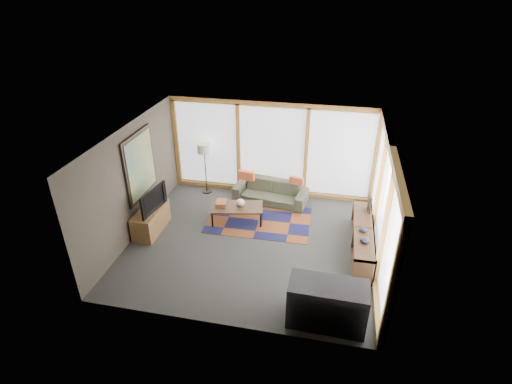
% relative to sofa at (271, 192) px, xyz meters
% --- Properties ---
extents(ground, '(5.50, 5.50, 0.00)m').
position_rel_sofa_xyz_m(ground, '(-0.07, -1.94, -0.28)').
color(ground, '#2C2C2A').
rests_on(ground, ground).
extents(room_envelope, '(5.52, 5.02, 2.62)m').
position_rel_sofa_xyz_m(room_envelope, '(0.42, -1.38, 1.26)').
color(room_envelope, '#3E362D').
rests_on(room_envelope, ground).
extents(rug, '(2.55, 1.67, 0.01)m').
position_rel_sofa_xyz_m(rug, '(-0.11, -1.00, -0.28)').
color(rug, brown).
rests_on(rug, ground).
extents(sofa, '(2.04, 1.02, 0.57)m').
position_rel_sofa_xyz_m(sofa, '(0.00, 0.00, 0.00)').
color(sofa, '#393D2B').
rests_on(sofa, ground).
extents(pillow_left, '(0.45, 0.19, 0.24)m').
position_rel_sofa_xyz_m(pillow_left, '(-0.67, 0.04, 0.40)').
color(pillow_left, '#CC5530').
rests_on(pillow_left, sofa).
extents(pillow_right, '(0.39, 0.19, 0.21)m').
position_rel_sofa_xyz_m(pillow_right, '(0.67, 0.03, 0.39)').
color(pillow_right, '#CC5530').
rests_on(pillow_right, sofa).
extents(floor_lamp, '(0.37, 0.37, 1.45)m').
position_rel_sofa_xyz_m(floor_lamp, '(-1.85, 0.14, 0.44)').
color(floor_lamp, black).
rests_on(floor_lamp, ground).
extents(coffee_table, '(1.35, 0.86, 0.42)m').
position_rel_sofa_xyz_m(coffee_table, '(-0.64, -1.14, -0.08)').
color(coffee_table, black).
rests_on(coffee_table, ground).
extents(book_stack, '(0.30, 0.35, 0.11)m').
position_rel_sofa_xyz_m(book_stack, '(-1.03, -1.15, 0.19)').
color(book_stack, brown).
rests_on(book_stack, coffee_table).
extents(vase, '(0.25, 0.25, 0.18)m').
position_rel_sofa_xyz_m(vase, '(-0.56, -1.09, 0.22)').
color(vase, beige).
rests_on(vase, coffee_table).
extents(bookshelf, '(0.43, 2.38, 0.59)m').
position_rel_sofa_xyz_m(bookshelf, '(2.36, -1.72, 0.01)').
color(bookshelf, black).
rests_on(bookshelf, ground).
extents(bowl_a, '(0.20, 0.20, 0.10)m').
position_rel_sofa_xyz_m(bowl_a, '(2.35, -2.27, 0.36)').
color(bowl_a, black).
rests_on(bowl_a, bookshelf).
extents(bowl_b, '(0.18, 0.18, 0.09)m').
position_rel_sofa_xyz_m(bowl_b, '(2.33, -1.87, 0.35)').
color(bowl_b, black).
rests_on(bowl_b, bookshelf).
extents(shelf_picture, '(0.07, 0.30, 0.39)m').
position_rel_sofa_xyz_m(shelf_picture, '(2.48, -0.98, 0.51)').
color(shelf_picture, black).
rests_on(shelf_picture, bookshelf).
extents(tv_console, '(0.49, 1.16, 0.58)m').
position_rel_sofa_xyz_m(tv_console, '(-2.53, -1.96, 0.01)').
color(tv_console, brown).
rests_on(tv_console, ground).
extents(television, '(0.27, 0.98, 0.56)m').
position_rel_sofa_xyz_m(television, '(-2.47, -1.97, 0.58)').
color(television, black).
rests_on(television, tv_console).
extents(bar_counter, '(1.36, 0.66, 0.85)m').
position_rel_sofa_xyz_m(bar_counter, '(1.70, -4.00, 0.14)').
color(bar_counter, black).
rests_on(bar_counter, ground).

